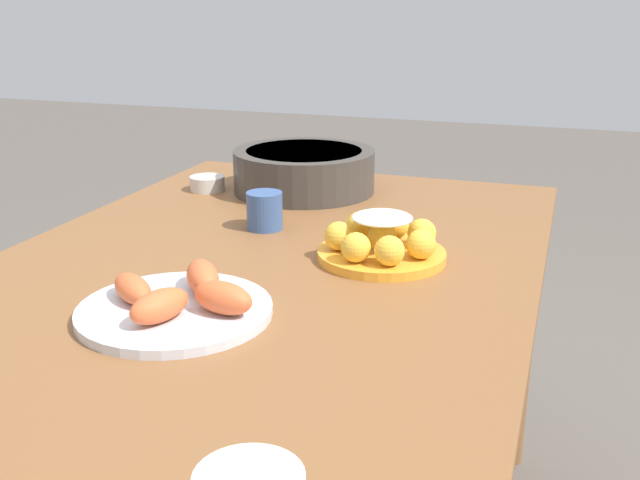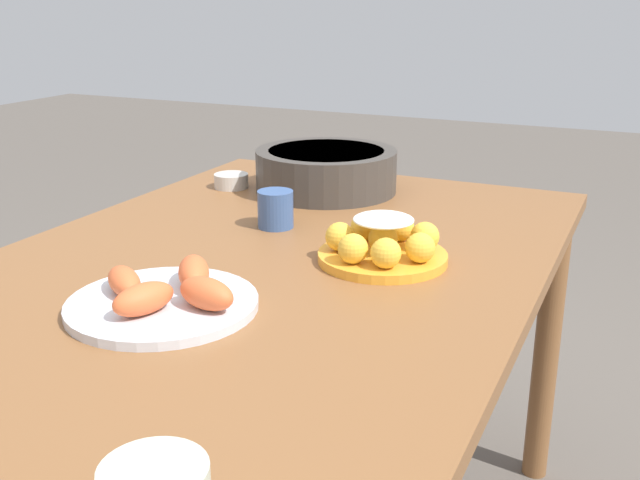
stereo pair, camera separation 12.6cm
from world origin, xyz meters
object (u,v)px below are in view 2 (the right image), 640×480
cup_far (276,209)px  cake_plate (383,244)px  serving_bowl (326,169)px  sauce_bowl (231,180)px  dining_table (259,311)px  seafood_platter (166,297)px

cup_far → cake_plate: bearing=-110.9°
cake_plate → serving_bowl: (0.40, 0.29, 0.02)m
serving_bowl → cup_far: 0.30m
serving_bowl → sauce_bowl: serving_bowl is taller
dining_table → cup_far: cup_far is taller
serving_bowl → cup_far: serving_bowl is taller
dining_table → serving_bowl: (0.49, 0.09, 0.14)m
dining_table → seafood_platter: bearing=173.8°
sauce_bowl → seafood_platter: size_ratio=0.29×
cake_plate → cup_far: (0.10, 0.26, 0.01)m
serving_bowl → cup_far: size_ratio=4.43×
cup_far → sauce_bowl: bearing=46.2°
seafood_platter → cake_plate: bearing=-33.9°
cake_plate → cup_far: 0.28m
serving_bowl → sauce_bowl: (-0.06, 0.22, -0.03)m
serving_bowl → cup_far: bearing=-174.9°
seafood_platter → sauce_bowl: bearing=23.7°
cake_plate → sauce_bowl: bearing=56.5°
dining_table → sauce_bowl: sauce_bowl is taller
sauce_bowl → dining_table: bearing=-144.0°
seafood_platter → serving_bowl: bearing=5.6°
sauce_bowl → cup_far: (-0.23, -0.24, 0.02)m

